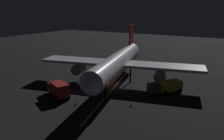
{
  "coord_description": "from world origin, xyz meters",
  "views": [
    {
      "loc": [
        -20.27,
        36.69,
        14.37
      ],
      "look_at": [
        0.0,
        2.0,
        3.5
      ],
      "focal_mm": 36.13,
      "sensor_mm": 36.0,
      "label": 1
    }
  ],
  "objects": [
    {
      "name": "apron_guide_stripe",
      "position": [
        -0.76,
        4.0,
        0.0
      ],
      "size": [
        6.62,
        25.67,
        0.01
      ],
      "primitive_type": "cube",
      "rotation": [
        0.0,
        0.0,
        0.24
      ],
      "color": "gold",
      "rests_on": "ground_plane"
    },
    {
      "name": "ground_plane",
      "position": [
        0.0,
        0.0,
        -0.1
      ],
      "size": [
        180.0,
        180.0,
        0.2
      ],
      "primitive_type": "cube",
      "color": "black"
    },
    {
      "name": "traffic_cone_near_left",
      "position": [
        0.78,
        11.71,
        0.25
      ],
      "size": [
        0.5,
        0.5,
        0.55
      ],
      "color": "#EA590F",
      "rests_on": "ground_plane"
    },
    {
      "name": "catering_truck",
      "position": [
        -9.59,
        -0.4,
        1.15
      ],
      "size": [
        5.5,
        5.95,
        2.16
      ],
      "color": "gold",
      "rests_on": "ground_plane"
    },
    {
      "name": "traffic_cone_near_right",
      "position": [
        -6.77,
        7.78,
        0.25
      ],
      "size": [
        0.5,
        0.5,
        0.55
      ],
      "color": "#EA590F",
      "rests_on": "ground_plane"
    },
    {
      "name": "baggage_truck",
      "position": [
        5.63,
        10.31,
        1.28
      ],
      "size": [
        5.86,
        4.33,
        2.54
      ],
      "color": "maroon",
      "rests_on": "ground_plane"
    },
    {
      "name": "ground_crew_worker",
      "position": [
        4.63,
        11.34,
        0.89
      ],
      "size": [
        0.4,
        0.4,
        1.74
      ],
      "color": "black",
      "rests_on": "ground_plane"
    },
    {
      "name": "airliner",
      "position": [
        0.13,
        -0.55,
        4.37
      ],
      "size": [
        32.26,
        32.78,
        10.91
      ],
      "color": "silver",
      "rests_on": "ground_plane"
    }
  ]
}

